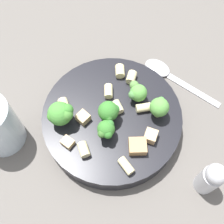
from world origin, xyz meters
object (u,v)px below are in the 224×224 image
(chicken_chunk_2, at_px, (68,142))
(spoon, at_px, (167,73))
(rigatoni_1, at_px, (64,106))
(pepper_shaker, at_px, (211,178))
(chicken_chunk_1, at_px, (138,146))
(broccoli_floret_1, at_px, (138,92))
(rigatoni_0, at_px, (126,166))
(broccoli_floret_2, at_px, (106,129))
(chicken_chunk_3, at_px, (83,118))
(rigatoni_4, at_px, (118,107))
(rigatoni_6, at_px, (143,108))
(broccoli_floret_4, at_px, (61,114))
(rigatoni_7, at_px, (84,150))
(rigatoni_2, at_px, (120,71))
(rigatoni_3, at_px, (108,91))
(pasta_bowl, at_px, (112,119))
(rigatoni_5, at_px, (131,77))
(broccoli_floret_3, at_px, (159,107))
(broccoli_floret_0, at_px, (108,111))
(chicken_chunk_0, at_px, (151,136))

(chicken_chunk_2, distance_m, spoon, 0.24)
(rigatoni_1, xyz_separation_m, pepper_shaker, (-0.06, 0.25, -0.00))
(chicken_chunk_1, height_order, spoon, chicken_chunk_1)
(broccoli_floret_1, relative_size, rigatoni_0, 1.27)
(broccoli_floret_2, relative_size, chicken_chunk_3, 2.00)
(chicken_chunk_1, xyz_separation_m, spoon, (-0.17, -0.06, -0.04))
(chicken_chunk_1, bearing_deg, rigatoni_4, -115.87)
(rigatoni_4, height_order, rigatoni_6, same)
(broccoli_floret_4, distance_m, rigatoni_7, 0.07)
(rigatoni_0, xyz_separation_m, rigatoni_6, (-0.10, -0.04, 0.00))
(chicken_chunk_2, bearing_deg, rigatoni_6, 157.36)
(rigatoni_2, bearing_deg, rigatoni_4, 37.39)
(rigatoni_6, bearing_deg, rigatoni_3, -77.66)
(rigatoni_0, relative_size, rigatoni_1, 1.11)
(rigatoni_0, distance_m, spoon, 0.22)
(pasta_bowl, distance_m, rigatoni_1, 0.09)
(rigatoni_2, xyz_separation_m, rigatoni_7, (0.15, 0.05, -0.00))
(pasta_bowl, relative_size, rigatoni_5, 11.24)
(pasta_bowl, xyz_separation_m, chicken_chunk_3, (0.04, -0.03, 0.02))
(pasta_bowl, distance_m, pepper_shaker, 0.19)
(rigatoni_0, xyz_separation_m, rigatoni_5, (-0.13, -0.10, 0.00))
(rigatoni_2, distance_m, rigatoni_7, 0.16)
(spoon, bearing_deg, rigatoni_0, 17.33)
(broccoli_floret_3, bearing_deg, chicken_chunk_2, -29.29)
(broccoli_floret_3, distance_m, rigatoni_3, 0.09)
(broccoli_floret_1, distance_m, rigatoni_6, 0.03)
(pasta_bowl, xyz_separation_m, rigatoni_0, (0.05, 0.08, 0.02))
(broccoli_floret_0, relative_size, rigatoni_7, 1.89)
(broccoli_floret_4, xyz_separation_m, chicken_chunk_1, (-0.04, 0.12, -0.02))
(broccoli_floret_0, bearing_deg, broccoli_floret_3, 136.56)
(broccoli_floret_3, relative_size, spoon, 0.25)
(pasta_bowl, relative_size, rigatoni_6, 9.70)
(broccoli_floret_0, xyz_separation_m, chicken_chunk_3, (0.03, -0.03, -0.02))
(rigatoni_3, bearing_deg, broccoli_floret_2, 38.89)
(rigatoni_1, distance_m, rigatoni_2, 0.12)
(chicken_chunk_0, relative_size, spoon, 0.12)
(rigatoni_2, bearing_deg, pepper_shaker, 75.80)
(rigatoni_4, bearing_deg, rigatoni_7, 5.40)
(pepper_shaker, bearing_deg, broccoli_floret_0, -82.39)
(rigatoni_0, bearing_deg, broccoli_floret_2, -108.98)
(pepper_shaker, distance_m, spoon, 0.22)
(rigatoni_2, height_order, rigatoni_3, rigatoni_2)
(rigatoni_1, bearing_deg, rigatoni_2, 167.64)
(rigatoni_1, xyz_separation_m, rigatoni_6, (-0.09, 0.10, -0.00))
(chicken_chunk_1, distance_m, spoon, 0.19)
(broccoli_floret_0, xyz_separation_m, chicken_chunk_2, (0.08, -0.02, -0.02))
(chicken_chunk_2, bearing_deg, pepper_shaker, 116.29)
(rigatoni_6, bearing_deg, pasta_bowl, -38.68)
(broccoli_floret_4, xyz_separation_m, chicken_chunk_2, (0.02, 0.03, -0.02))
(chicken_chunk_0, distance_m, chicken_chunk_3, 0.12)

